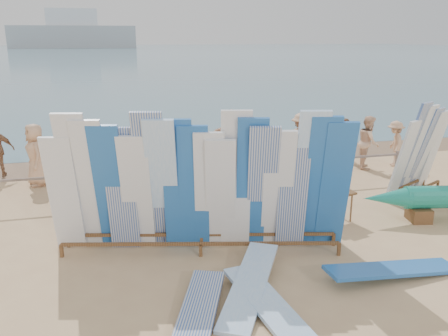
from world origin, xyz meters
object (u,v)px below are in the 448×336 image
object	(u,v)px
beach_chair_left	(245,172)
flat_board_e	(196,325)
side_surfboard_rack	(419,153)
beachgoer_5	(232,134)
beachgoer_10	(345,140)
beachgoer_extra_0	(395,144)
beach_chair_right	(228,175)
beachgoer_3	(153,140)
beachgoer_7	(240,151)
beachgoer_6	(310,151)
beachgoer_9	(301,139)
flat_board_a	(272,314)
beachgoer_8	(368,142)
vendor_table	(333,206)
flat_board_d	(393,277)
beachgoer_1	(85,165)
flat_board_b	(250,292)
beachgoer_0	(36,155)
beachgoer_4	(246,154)
stroller	(294,166)
main_surfboard_rack	(201,189)

from	to	relation	value
beach_chair_left	flat_board_e	bearing A→B (deg)	-101.01
side_surfboard_rack	beachgoer_5	xyz separation A→B (m)	(-3.88, 5.42, -0.32)
beachgoer_10	beachgoer_extra_0	bearing A→B (deg)	-103.96
beach_chair_right	beachgoer_extra_0	bearing A→B (deg)	-13.04
beachgoer_3	beachgoer_7	bearing A→B (deg)	133.47
beachgoer_6	side_surfboard_rack	bearing A→B (deg)	-73.66
beachgoer_9	beachgoer_3	distance (m)	5.07
flat_board_a	beachgoer_8	size ratio (longest dim) A/B	1.52
beach_chair_left	beachgoer_5	distance (m)	2.93
beach_chair_right	beachgoer_3	size ratio (longest dim) A/B	0.46
vendor_table	flat_board_e	size ratio (longest dim) A/B	0.45
beachgoer_9	beach_chair_right	bearing A→B (deg)	95.40
beach_chair_left	beachgoer_10	size ratio (longest dim) A/B	0.58
beachgoer_8	beachgoer_5	world-z (taller)	beachgoer_5
side_surfboard_rack	flat_board_d	xyz separation A→B (m)	(-3.34, -4.05, -1.21)
side_surfboard_rack	beachgoer_1	bearing A→B (deg)	135.45
beachgoer_9	beachgoer_10	bearing A→B (deg)	-104.85
beach_chair_left	beachgoer_9	xyz separation A→B (m)	(2.34, 1.23, 0.65)
flat_board_b	beachgoer_0	size ratio (longest dim) A/B	1.45
beachgoer_3	beachgoer_0	bearing A→B (deg)	5.60
beachgoer_8	beach_chair_right	bearing A→B (deg)	122.02
side_surfboard_rack	flat_board_a	world-z (taller)	side_surfboard_rack
beachgoer_6	beachgoer_9	bearing A→B (deg)	45.53
beach_chair_left	beachgoer_9	world-z (taller)	beachgoer_9
side_surfboard_rack	flat_board_d	world-z (taller)	side_surfboard_rack
beachgoer_extra_0	vendor_table	bearing A→B (deg)	-21.64
vendor_table	beachgoer_4	distance (m)	3.79
beachgoer_1	beachgoer_extra_0	bearing A→B (deg)	70.73
stroller	beachgoer_extra_0	world-z (taller)	beachgoer_extra_0
beach_chair_left	beachgoer_4	xyz separation A→B (m)	(-0.05, -0.22, 0.63)
flat_board_d	stroller	size ratio (longest dim) A/B	2.48
side_surfboard_rack	beachgoer_8	world-z (taller)	side_surfboard_rack
flat_board_a	beachgoer_0	world-z (taller)	beachgoer_0
side_surfboard_rack	beachgoer_4	distance (m)	4.88
flat_board_a	beachgoer_0	distance (m)	9.45
beachgoer_10	beachgoer_0	bearing A→B (deg)	115.47
vendor_table	beachgoer_4	size ratio (longest dim) A/B	0.68
beachgoer_6	beachgoer_7	size ratio (longest dim) A/B	1.15
side_surfboard_rack	beachgoer_7	world-z (taller)	side_surfboard_rack
vendor_table	beachgoer_8	bearing A→B (deg)	35.84
main_surfboard_rack	flat_board_b	distance (m)	2.34
beachgoer_9	beachgoer_5	world-z (taller)	beachgoer_9
beachgoer_0	beachgoer_5	xyz separation A→B (m)	(6.53, 1.80, -0.04)
beach_chair_right	flat_board_e	bearing A→B (deg)	-126.46
main_surfboard_rack	beachgoer_3	xyz separation A→B (m)	(-0.25, 6.99, -0.44)
beach_chair_left	beachgoer_7	world-z (taller)	beachgoer_7
main_surfboard_rack	flat_board_b	size ratio (longest dim) A/B	2.25
flat_board_b	beach_chair_left	distance (m)	6.77
beachgoer_5	beachgoer_10	bearing A→B (deg)	-25.10
beachgoer_8	stroller	bearing A→B (deg)	130.16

